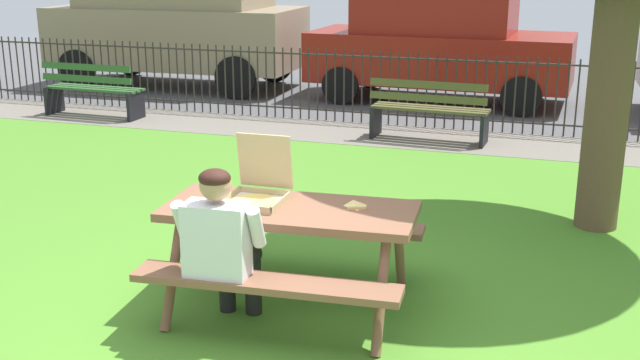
{
  "coord_description": "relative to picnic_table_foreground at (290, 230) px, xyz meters",
  "views": [
    {
      "loc": [
        1.86,
        -4.44,
        2.53
      ],
      "look_at": [
        0.0,
        1.28,
        0.75
      ],
      "focal_mm": 43.77,
      "sensor_mm": 36.0,
      "label": 1
    }
  ],
  "objects": [
    {
      "name": "street_asphalt",
      "position": [
        -0.03,
        10.1,
        -0.6
      ],
      "size": [
        28.0,
        7.61,
        0.01
      ],
      "primitive_type": "cube",
      "color": "#515154"
    },
    {
      "name": "adult_at_table",
      "position": [
        -0.29,
        -0.52,
        0.06
      ],
      "size": [
        0.62,
        0.61,
        1.19
      ],
      "color": "black",
      "rests_on": "ground"
    },
    {
      "name": "pizza_slice_on_table",
      "position": [
        0.44,
        0.16,
        0.18
      ],
      "size": [
        0.2,
        0.23,
        0.02
      ],
      "color": "#F6D076",
      "rests_on": "picnic_table_foreground"
    },
    {
      "name": "parked_car_far_left",
      "position": [
        -5.38,
        8.47,
        0.71
      ],
      "size": [
        4.74,
        2.15,
        2.46
      ],
      "color": "gray",
      "rests_on": "ground"
    },
    {
      "name": "pizza_box_open",
      "position": [
        -0.27,
        0.06,
        0.26
      ],
      "size": [
        0.42,
        0.47,
        0.47
      ],
      "color": "tan",
      "rests_on": "picnic_table_foreground"
    },
    {
      "name": "iron_fence_streetside",
      "position": [
        -0.03,
        6.3,
        -0.04
      ],
      "size": [
        23.15,
        0.03,
        1.1
      ],
      "color": "#2D2823",
      "rests_on": "ground"
    },
    {
      "name": "park_bench_left",
      "position": [
        -5.29,
        5.46,
        -0.18
      ],
      "size": [
        1.61,
        0.51,
        0.85
      ],
      "color": "#30592C",
      "rests_on": "ground"
    },
    {
      "name": "parked_car_left",
      "position": [
        -0.38,
        8.47,
        0.41
      ],
      "size": [
        4.47,
        2.05,
        1.94
      ],
      "color": "maroon",
      "rests_on": "ground"
    },
    {
      "name": "cobblestone_walkway",
      "position": [
        -0.03,
        5.6,
        -0.6
      ],
      "size": [
        28.0,
        1.4,
        0.01
      ],
      "primitive_type": "cube",
      "color": "slate"
    },
    {
      "name": "ground",
      "position": [
        -0.03,
        0.9,
        -0.61
      ],
      "size": [
        28.0,
        10.81,
        0.02
      ],
      "primitive_type": "cube",
      "color": "#4C8828"
    },
    {
      "name": "park_bench_center",
      "position": [
        0.02,
        5.46,
        -0.18
      ],
      "size": [
        1.62,
        0.55,
        0.85
      ],
      "color": "brown",
      "rests_on": "ground"
    },
    {
      "name": "picnic_table_foreground",
      "position": [
        0.0,
        0.0,
        0.0
      ],
      "size": [
        1.9,
        1.61,
        0.79
      ],
      "color": "brown",
      "rests_on": "ground"
    }
  ]
}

